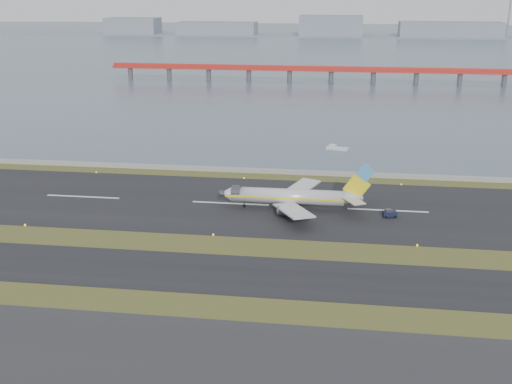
{
  "coord_description": "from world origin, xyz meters",
  "views": [
    {
      "loc": [
        27.97,
        -124.42,
        53.78
      ],
      "look_at": [
        7.74,
        22.0,
        6.08
      ],
      "focal_mm": 45.0,
      "sensor_mm": 36.0,
      "label": 1
    }
  ],
  "objects": [
    {
      "name": "far_shoreline",
      "position": [
        13.62,
        620.0,
        6.07
      ],
      "size": [
        1400.0,
        80.0,
        60.5
      ],
      "color": "gray",
      "rests_on": "ground"
    },
    {
      "name": "ground",
      "position": [
        0.0,
        0.0,
        0.0
      ],
      "size": [
        1000.0,
        1000.0,
        0.0
      ],
      "primitive_type": "plane",
      "color": "#314117",
      "rests_on": "ground"
    },
    {
      "name": "workboat_near",
      "position": [
        26.1,
        91.41,
        0.58
      ],
      "size": [
        7.9,
        4.17,
        1.83
      ],
      "rotation": [
        0.0,
        0.0,
        -0.25
      ],
      "color": "silver",
      "rests_on": "ground"
    },
    {
      "name": "runway_strip",
      "position": [
        0.0,
        30.0,
        0.05
      ],
      "size": [
        1000.0,
        45.0,
        0.1
      ],
      "primitive_type": "cube",
      "color": "black",
      "rests_on": "ground"
    },
    {
      "name": "seawall",
      "position": [
        0.0,
        60.0,
        0.5
      ],
      "size": [
        1000.0,
        2.5,
        1.0
      ],
      "primitive_type": "cube",
      "color": "gray",
      "rests_on": "ground"
    },
    {
      "name": "pushback_tug",
      "position": [
        40.07,
        25.16,
        1.02
      ],
      "size": [
        3.63,
        2.61,
        2.1
      ],
      "rotation": [
        0.0,
        0.0,
        0.24
      ],
      "color": "black",
      "rests_on": "ground"
    },
    {
      "name": "bay_water",
      "position": [
        0.0,
        460.0,
        0.0
      ],
      "size": [
        1400.0,
        800.0,
        1.3
      ],
      "primitive_type": "cube",
      "color": "#42505E",
      "rests_on": "ground"
    },
    {
      "name": "red_pier",
      "position": [
        20.0,
        250.0,
        7.28
      ],
      "size": [
        260.0,
        5.0,
        10.2
      ],
      "color": "red",
      "rests_on": "ground"
    },
    {
      "name": "taxiway_strip",
      "position": [
        0.0,
        -12.0,
        0.05
      ],
      "size": [
        1000.0,
        18.0,
        0.1
      ],
      "primitive_type": "cube",
      "color": "black",
      "rests_on": "ground"
    },
    {
      "name": "airliner",
      "position": [
        16.45,
        27.61,
        3.46
      ],
      "size": [
        38.52,
        32.89,
        12.8
      ],
      "color": "silver",
      "rests_on": "ground"
    }
  ]
}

